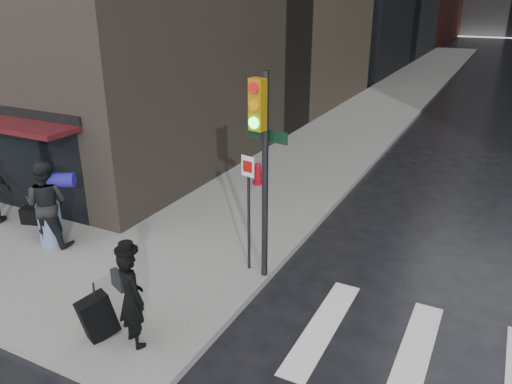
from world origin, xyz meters
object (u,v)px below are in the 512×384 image
man_overcoat (124,301)px  traffic_light (261,151)px  man_jeans (47,204)px  fire_hydrant (258,175)px

man_overcoat → traffic_light: traffic_light is taller
man_jeans → fire_hydrant: bearing=-131.2°
traffic_light → fire_hydrant: traffic_light is taller
man_overcoat → traffic_light: (1.03, 2.84, 1.87)m
fire_hydrant → man_overcoat: bearing=-79.5°
man_overcoat → fire_hydrant: (-1.39, 7.53, -0.48)m
traffic_light → fire_hydrant: (-2.42, 4.69, -2.35)m
man_overcoat → traffic_light: 3.55m
man_jeans → fire_hydrant: man_jeans is taller
man_overcoat → man_jeans: size_ratio=0.93×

